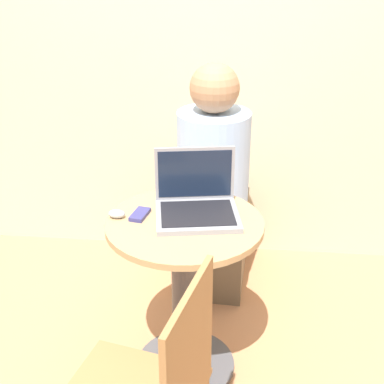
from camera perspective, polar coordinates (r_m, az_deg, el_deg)
name	(u,v)px	position (r m, az deg, el deg)	size (l,w,h in m)	color
ground_plane	(186,365)	(2.44, -0.68, -18.01)	(12.00, 12.00, 0.00)	tan
back_wall	(207,22)	(2.82, 1.66, 17.72)	(7.00, 0.05, 2.60)	beige
round_table	(185,280)	(2.16, -0.74, -9.34)	(0.60, 0.60, 0.72)	#4C4C51
laptop	(197,202)	(2.05, 0.49, -1.12)	(0.36, 0.32, 0.24)	gray
cell_phone	(140,214)	(2.06, -5.57, -2.40)	(0.07, 0.11, 0.02)	navy
computer_mouse	(117,214)	(2.05, -8.05, -2.35)	(0.06, 0.04, 0.03)	#B2B2B7
person_seated	(214,200)	(2.66, 2.35, -0.85)	(0.35, 0.54, 1.19)	brown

